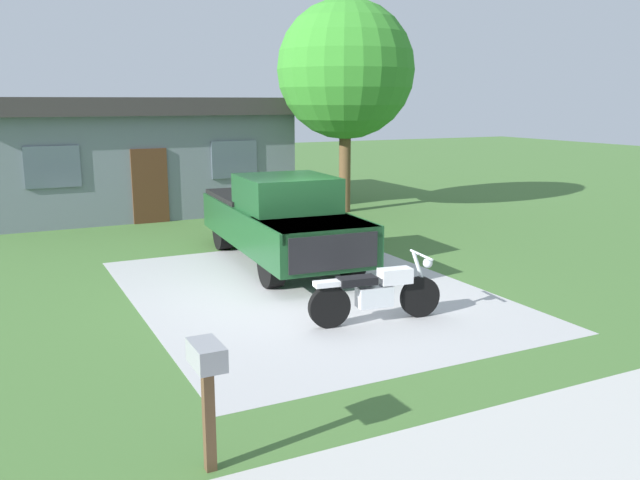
% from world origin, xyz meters
% --- Properties ---
extents(ground_plane, '(80.00, 80.00, 0.00)m').
position_xyz_m(ground_plane, '(0.00, 0.00, 0.00)').
color(ground_plane, '#446E33').
extents(driveway_pad, '(5.95, 7.86, 0.01)m').
position_xyz_m(driveway_pad, '(0.00, 0.00, 0.00)').
color(driveway_pad, '#ADADAD').
rests_on(driveway_pad, ground).
extents(sidewalk_strip, '(36.00, 1.80, 0.01)m').
position_xyz_m(sidewalk_strip, '(0.00, -6.00, 0.00)').
color(sidewalk_strip, '#B5B5B0').
rests_on(sidewalk_strip, ground).
extents(motorcycle, '(2.21, 0.70, 1.09)m').
position_xyz_m(motorcycle, '(0.29, -1.96, 0.47)').
color(motorcycle, black).
rests_on(motorcycle, ground).
extents(pickup_truck, '(2.35, 5.74, 1.90)m').
position_xyz_m(pickup_truck, '(0.50, 2.41, 0.95)').
color(pickup_truck, black).
rests_on(pickup_truck, ground).
extents(mailbox, '(0.26, 0.48, 1.26)m').
position_xyz_m(mailbox, '(-3.34, -4.93, 0.98)').
color(mailbox, '#4C3823').
rests_on(mailbox, ground).
extents(shade_tree, '(4.16, 4.16, 6.41)m').
position_xyz_m(shade_tree, '(4.91, 7.59, 4.31)').
color(shade_tree, brown).
rests_on(shade_tree, ground).
extents(neighbor_house, '(9.60, 5.60, 3.50)m').
position_xyz_m(neighbor_house, '(-0.95, 10.83, 1.79)').
color(neighbor_house, slate).
rests_on(neighbor_house, ground).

